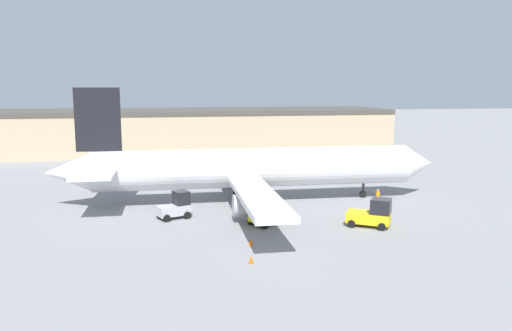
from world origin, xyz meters
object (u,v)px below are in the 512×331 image
airplane (247,168)px  safety_cone_near (251,259)px  ground_crew_worker (378,197)px  belt_loader_truck (269,213)px  safety_cone_far (251,242)px  baggage_tug (176,206)px  pushback_tug (373,214)px

airplane → safety_cone_near: (-2.98, -17.79, -3.20)m
ground_crew_worker → belt_loader_truck: bearing=-15.5°
belt_loader_truck → safety_cone_far: bearing=-145.4°
airplane → safety_cone_far: 14.59m
airplane → belt_loader_truck: (0.28, -8.68, -2.53)m
safety_cone_far → airplane: bearing=80.7°
belt_loader_truck → safety_cone_near: bearing=-139.5°
baggage_tug → belt_loader_truck: bearing=-47.2°
ground_crew_worker → safety_cone_far: ground_crew_worker is taller
ground_crew_worker → safety_cone_near: (-15.26, -13.47, -0.62)m
baggage_tug → safety_cone_far: bearing=-82.4°
pushback_tug → safety_cone_far: 11.35m
pushback_tug → safety_cone_far: pushback_tug is taller
belt_loader_truck → safety_cone_far: size_ratio=5.95×
airplane → safety_cone_near: size_ratio=72.10×
safety_cone_near → pushback_tug: bearing=29.8°
ground_crew_worker → safety_cone_near: size_ratio=3.05×
belt_loader_truck → pushback_tug: bearing=-46.2°
pushback_tug → safety_cone_near: size_ratio=7.21×
ground_crew_worker → pushback_tug: 7.72m
airplane → pushback_tug: size_ratio=10.00×
ground_crew_worker → pushback_tug: size_ratio=0.42×
belt_loader_truck → pushback_tug: 8.72m
ground_crew_worker → safety_cone_far: bearing=-1.7°
baggage_tug → ground_crew_worker: bearing=-19.7°
belt_loader_truck → ground_crew_worker: bearing=-9.9°
airplane → ground_crew_worker: 13.27m
airplane → baggage_tug: bearing=-143.7°
baggage_tug → safety_cone_far: (5.06, -8.99, -0.79)m
baggage_tug → pushback_tug: pushback_tug is taller
safety_cone_far → pushback_tug: bearing=14.9°
pushback_tug → safety_cone_near: (-11.63, -6.65, -0.82)m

